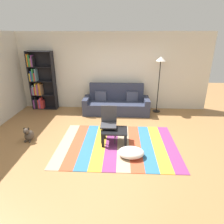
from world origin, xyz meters
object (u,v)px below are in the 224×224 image
Objects in this scene: bookshelf at (40,84)px; dog at (29,135)px; coffee_table at (115,132)px; pouf at (131,152)px; couch at (116,103)px; tv_remote at (115,130)px; folding_chair at (109,120)px; standing_lamp at (160,66)px.

dog is (0.57, -2.40, -0.78)m from bookshelf.
coffee_table is 0.73m from pouf.
couch is 3.84× the size of pouf.
coffee_table is at bearing -0.85° from dog.
dog is at bearing 166.56° from pouf.
bookshelf is 13.85× the size of tv_remote.
pouf is (0.39, -0.59, -0.19)m from coffee_table.
bookshelf reaches higher than couch.
tv_remote is 0.33m from folding_chair.
folding_chair reaches higher than dog.
bookshelf reaches higher than tv_remote.
bookshelf is 5.23× the size of dog.
bookshelf reaches higher than folding_chair.
coffee_table is 0.33× the size of standing_lamp.
dog is 0.44× the size of folding_chair.
folding_chair is at bearing 89.95° from tv_remote.
dog is (-2.21, -2.11, -0.18)m from couch.
folding_chair reaches higher than tv_remote.
dog is 2.11m from folding_chair.
coffee_table is 0.09m from tv_remote.
standing_lamp is at bearing 31.80° from dog.
tv_remote reaches higher than coffee_table.
pouf is 0.73m from tv_remote.
couch is 15.07× the size of tv_remote.
standing_lamp is 12.80× the size of tv_remote.
coffee_table is at bearing -121.85° from standing_lamp.
folding_chair is at bearing -94.10° from couch.
tv_remote is at bearing -121.35° from standing_lamp.
bookshelf is at bearing 136.54° from pouf.
bookshelf is 4.47m from pouf.
folding_chair is at bearing 127.15° from coffee_table.
folding_chair reaches higher than pouf.
folding_chair is (-0.17, 0.24, 0.15)m from tv_remote.
couch is 1.95m from folding_chair.
folding_chair is (-0.55, 0.80, 0.42)m from pouf.
dog is 4.54m from standing_lamp.
couch is 1.18× the size of standing_lamp.
tv_remote is (0.03, -2.18, 0.05)m from couch.
dog is at bearing -136.25° from couch.
standing_lamp is (3.66, 2.27, 1.44)m from dog.
tv_remote is (0.01, -0.03, 0.08)m from coffee_table.
standing_lamp reaches higher than pouf.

